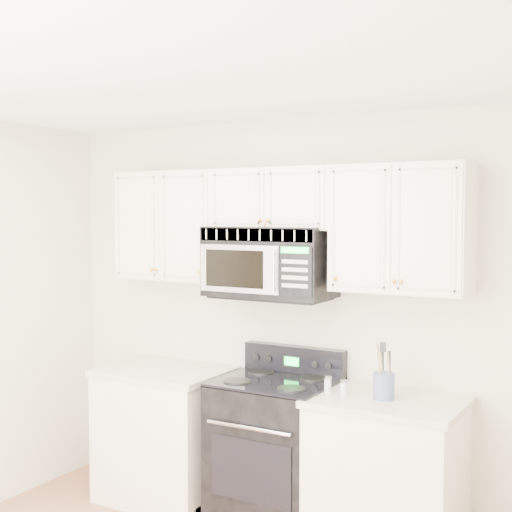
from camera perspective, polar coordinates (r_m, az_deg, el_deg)
The scene contains 9 objects.
room at distance 3.33m, azimuth -11.35°, elevation -8.49°, with size 3.51×3.51×2.61m.
base_cabinet_left at distance 5.12m, azimuth -7.22°, elevation -14.28°, with size 0.86×0.65×0.92m.
base_cabinet_right at distance 4.40m, azimuth 10.46°, elevation -17.36°, with size 0.86×0.65×0.92m.
range at distance 4.67m, azimuth 1.58°, elevation -15.29°, with size 0.72×0.66×1.11m.
upper_cabinets at distance 4.57m, azimuth 1.78°, elevation 2.81°, with size 2.44×0.37×0.75m.
microwave at distance 4.56m, azimuth 1.11°, elevation -0.45°, with size 0.81×0.46×0.45m.
utensil_crock at distance 4.21m, azimuth 10.19°, elevation -10.09°, with size 0.12×0.12×0.33m.
shaker_salt at distance 4.30m, azimuth 5.77°, elevation -10.18°, with size 0.04×0.04×0.10m.
shaker_pepper at distance 4.25m, azimuth 7.03°, elevation -10.42°, with size 0.04×0.04×0.10m.
Camera 1 is at (2.16, -2.45, 1.99)m, focal length 50.00 mm.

